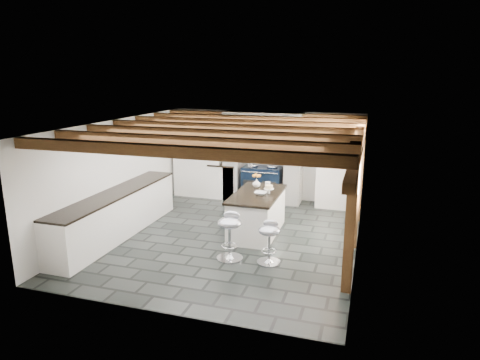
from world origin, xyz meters
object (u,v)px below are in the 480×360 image
(range_cooker, at_px, (262,183))
(kitchen_island, at_px, (257,213))
(bar_stool_far, at_px, (230,230))
(bar_stool_near, at_px, (269,237))

(range_cooker, distance_m, kitchen_island, 2.36)
(range_cooker, bearing_deg, bar_stool_far, -84.55)
(kitchen_island, bearing_deg, range_cooker, 101.38)
(range_cooker, xyz_separation_m, kitchen_island, (0.48, -2.31, -0.02))
(kitchen_island, xyz_separation_m, bar_stool_near, (0.58, -1.34, 0.04))
(kitchen_island, height_order, bar_stool_near, kitchen_island)
(bar_stool_near, height_order, bar_stool_far, bar_stool_far)
(range_cooker, height_order, kitchen_island, kitchen_island)
(bar_stool_near, bearing_deg, range_cooker, 100.46)
(kitchen_island, relative_size, bar_stool_near, 2.26)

